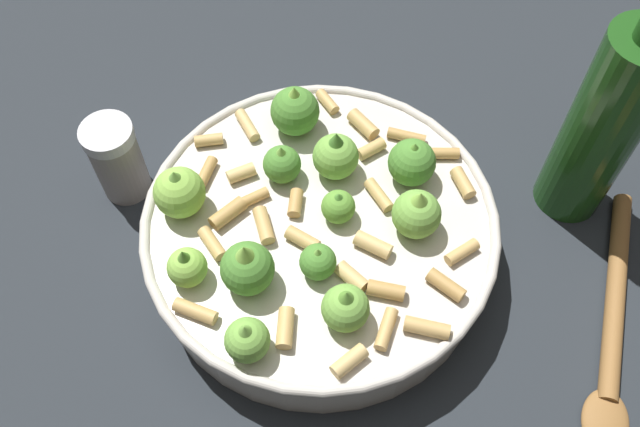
{
  "coord_description": "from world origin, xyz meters",
  "views": [
    {
      "loc": [
        -0.25,
        -0.16,
        0.53
      ],
      "look_at": [
        0.0,
        0.0,
        0.06
      ],
      "focal_mm": 38.17,
      "sensor_mm": 36.0,
      "label": 1
    }
  ],
  "objects_px": {
    "cooking_pan": "(318,231)",
    "olive_oil_bottle": "(605,124)",
    "pepper_shaker": "(117,160)",
    "wooden_spoon": "(613,329)"
  },
  "relations": [
    {
      "from": "wooden_spoon",
      "to": "olive_oil_bottle",
      "type": "bearing_deg",
      "value": 37.18
    },
    {
      "from": "cooking_pan",
      "to": "pepper_shaker",
      "type": "relative_size",
      "value": 3.52
    },
    {
      "from": "cooking_pan",
      "to": "olive_oil_bottle",
      "type": "height_order",
      "value": "olive_oil_bottle"
    },
    {
      "from": "cooking_pan",
      "to": "olive_oil_bottle",
      "type": "distance_m",
      "value": 0.25
    },
    {
      "from": "pepper_shaker",
      "to": "wooden_spoon",
      "type": "height_order",
      "value": "pepper_shaker"
    },
    {
      "from": "pepper_shaker",
      "to": "olive_oil_bottle",
      "type": "bearing_deg",
      "value": -58.7
    },
    {
      "from": "pepper_shaker",
      "to": "wooden_spoon",
      "type": "xyz_separation_m",
      "value": [
        0.11,
        -0.44,
        -0.04
      ]
    },
    {
      "from": "pepper_shaker",
      "to": "cooking_pan",
      "type": "bearing_deg",
      "value": -78.7
    },
    {
      "from": "pepper_shaker",
      "to": "wooden_spoon",
      "type": "relative_size",
      "value": 0.36
    },
    {
      "from": "olive_oil_bottle",
      "to": "cooking_pan",
      "type": "bearing_deg",
      "value": 137.33
    }
  ]
}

